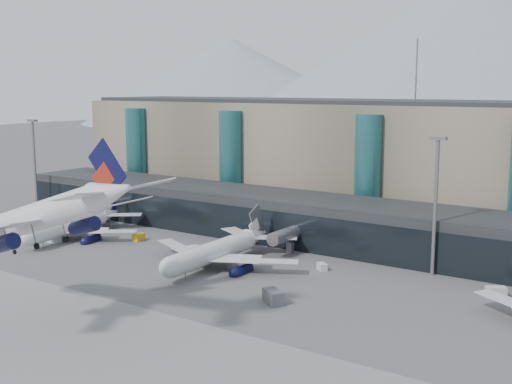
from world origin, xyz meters
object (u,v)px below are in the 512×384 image
at_px(lightmast_left, 35,161).
at_px(veh_f, 106,224).
at_px(jet_parked_left, 78,219).
at_px(lightmast_mid, 436,198).
at_px(veh_a, 53,238).
at_px(veh_h, 182,265).
at_px(veh_g, 322,267).
at_px(veh_c, 273,297).
at_px(veh_d, 496,292).
at_px(veh_b, 138,237).
at_px(jet_parked_mid, 223,243).
at_px(hero_jet, 54,206).

relative_size(lightmast_left, veh_f, 8.57).
xyz_separation_m(lightmast_left, jet_parked_left, (31.51, -12.65, -10.32)).
distance_m(lightmast_mid, veh_a, 83.02).
distance_m(lightmast_left, veh_h, 73.28).
distance_m(lightmast_left, veh_g, 92.78).
xyz_separation_m(jet_parked_left, veh_g, (60.09, 7.10, -3.42)).
height_order(lightmast_mid, veh_c, lightmast_mid).
distance_m(jet_parked_left, veh_d, 91.96).
bearing_deg(veh_c, veh_b, -168.42).
xyz_separation_m(lightmast_left, veh_g, (91.59, -5.55, -13.75)).
bearing_deg(veh_f, veh_d, -134.21).
bearing_deg(veh_c, lightmast_left, -162.97).
xyz_separation_m(lightmast_left, veh_b, (46.08, -8.00, -13.62)).
relative_size(veh_b, veh_d, 0.86).
distance_m(lightmast_left, veh_f, 32.65).
distance_m(jet_parked_mid, veh_c, 25.13).
bearing_deg(veh_f, veh_h, -157.23).
distance_m(veh_a, veh_b, 18.84).
height_order(hero_jet, veh_c, hero_jet).
bearing_deg(jet_parked_mid, hero_jet, 179.41).
distance_m(lightmast_mid, veh_g, 24.51).
distance_m(veh_c, veh_g, 21.31).
bearing_deg(lightmast_mid, jet_parked_left, -168.72).
height_order(lightmast_mid, veh_h, lightmast_mid).
relative_size(hero_jet, veh_a, 10.74).
bearing_deg(jet_parked_left, lightmast_mid, -87.93).
height_order(jet_parked_left, veh_a, jet_parked_left).
bearing_deg(veh_g, veh_h, -108.49).
bearing_deg(veh_d, lightmast_left, 145.70).
bearing_deg(veh_d, veh_h, 164.24).
bearing_deg(veh_a, veh_g, 12.72).
xyz_separation_m(veh_d, veh_f, (-93.39, 1.16, -0.08)).
bearing_deg(veh_h, hero_jet, -103.70).
height_order(lightmast_mid, veh_d, lightmast_mid).
bearing_deg(veh_h, veh_d, -5.23).
distance_m(hero_jet, veh_g, 53.08).
bearing_deg(veh_d, lightmast_mid, 120.24).
distance_m(lightmast_left, veh_c, 98.69).
distance_m(jet_parked_left, veh_a, 7.67).
relative_size(veh_a, veh_g, 1.49).
relative_size(lightmast_mid, jet_parked_left, 0.77).
relative_size(lightmast_left, veh_a, 7.48).
xyz_separation_m(jet_parked_mid, veh_d, (49.45, 8.93, -3.34)).
distance_m(jet_parked_mid, veh_f, 45.21).
bearing_deg(veh_b, lightmast_mid, -84.72).
relative_size(lightmast_mid, veh_d, 7.98).
bearing_deg(hero_jet, veh_a, 145.01).
bearing_deg(lightmast_left, veh_c, -15.85).
bearing_deg(veh_h, lightmast_mid, 7.27).
bearing_deg(lightmast_left, hero_jet, -35.40).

